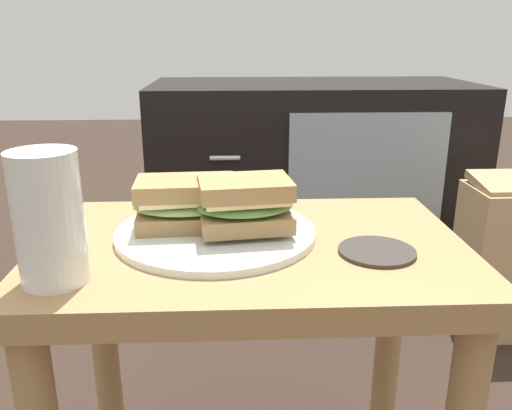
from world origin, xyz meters
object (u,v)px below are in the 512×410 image
(tv_cabinet, at_px, (311,177))
(sandwich_back, at_px, (245,204))
(beer_glass, at_px, (49,222))
(paper_bag, at_px, (511,257))
(plate, at_px, (216,233))
(sandwich_front, at_px, (186,203))
(coaster, at_px, (377,251))

(tv_cabinet, bearing_deg, sandwich_back, -103.74)
(tv_cabinet, bearing_deg, beer_glass, -112.74)
(sandwich_back, height_order, paper_bag, sandwich_back)
(tv_cabinet, height_order, paper_bag, tv_cabinet)
(tv_cabinet, xyz_separation_m, paper_bag, (0.44, -0.43, -0.09))
(plate, distance_m, sandwich_back, 0.06)
(sandwich_front, xyz_separation_m, paper_bag, (0.75, 0.48, -0.31))
(beer_glass, height_order, paper_bag, beer_glass)
(beer_glass, relative_size, paper_bag, 0.36)
(sandwich_front, height_order, coaster, sandwich_front)
(sandwich_back, relative_size, paper_bag, 0.34)
(plate, distance_m, paper_bag, 0.90)
(sandwich_back, bearing_deg, sandwich_front, 161.50)
(sandwich_back, distance_m, coaster, 0.18)
(plate, xyz_separation_m, beer_glass, (-0.17, -0.13, 0.06))
(coaster, relative_size, paper_bag, 0.24)
(plate, bearing_deg, tv_cabinet, 73.80)
(sandwich_back, xyz_separation_m, beer_glass, (-0.21, -0.11, 0.02))
(sandwich_back, bearing_deg, beer_glass, -151.82)
(tv_cabinet, xyz_separation_m, sandwich_back, (-0.23, -0.94, 0.22))
(sandwich_front, relative_size, paper_bag, 0.36)
(tv_cabinet, bearing_deg, paper_bag, -44.63)
(coaster, height_order, paper_bag, coaster)
(tv_cabinet, height_order, plate, tv_cabinet)
(sandwich_front, height_order, sandwich_back, sandwich_back)
(paper_bag, bearing_deg, sandwich_back, -142.68)
(sandwich_back, relative_size, beer_glass, 0.94)
(tv_cabinet, height_order, coaster, tv_cabinet)
(plate, bearing_deg, beer_glass, -143.68)
(sandwich_front, relative_size, sandwich_back, 1.06)
(plate, relative_size, sandwich_front, 1.84)
(sandwich_front, height_order, beer_glass, beer_glass)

